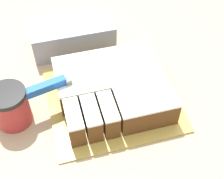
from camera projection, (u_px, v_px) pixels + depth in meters
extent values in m
cube|color=tan|center=(116.00, 153.00, 1.30)|extent=(1.40, 1.10, 0.91)
cube|color=gold|center=(112.00, 99.00, 0.90)|extent=(0.36, 0.33, 0.01)
cube|color=brown|center=(107.00, 77.00, 0.91)|extent=(0.29, 0.16, 0.07)
cube|color=white|center=(107.00, 68.00, 0.88)|extent=(0.29, 0.16, 0.01)
cube|color=brown|center=(145.00, 107.00, 0.83)|extent=(0.15, 0.11, 0.07)
cube|color=white|center=(146.00, 97.00, 0.80)|extent=(0.15, 0.11, 0.01)
cube|color=brown|center=(75.00, 123.00, 0.80)|extent=(0.04, 0.10, 0.07)
cube|color=white|center=(73.00, 114.00, 0.77)|extent=(0.04, 0.10, 0.01)
cube|color=brown|center=(92.00, 119.00, 0.81)|extent=(0.04, 0.10, 0.07)
cube|color=white|center=(91.00, 110.00, 0.78)|extent=(0.04, 0.10, 0.01)
cube|color=brown|center=(108.00, 116.00, 0.81)|extent=(0.04, 0.10, 0.07)
cube|color=white|center=(108.00, 106.00, 0.78)|extent=(0.04, 0.10, 0.01)
cube|color=silver|center=(102.00, 68.00, 0.87)|extent=(0.22, 0.08, 0.00)
cube|color=slate|center=(67.00, 80.00, 0.83)|extent=(0.02, 0.03, 0.02)
cube|color=#1E59B2|center=(42.00, 88.00, 0.81)|extent=(0.13, 0.05, 0.02)
cylinder|color=#B23333|center=(11.00, 109.00, 0.82)|extent=(0.09, 0.09, 0.10)
cylinder|color=black|center=(6.00, 95.00, 0.78)|extent=(0.10, 0.10, 0.01)
cube|color=#8C99B2|center=(73.00, 36.00, 1.03)|extent=(0.27, 0.13, 0.09)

